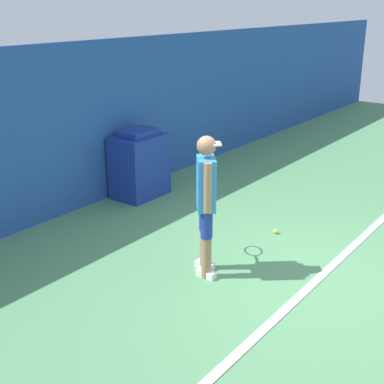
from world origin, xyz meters
TOP-DOWN VIEW (x-y plane):
  - ground_plane at (0.00, 0.00)m, footprint 24.00×24.00m
  - back_wall at (0.00, 3.64)m, footprint 24.00×0.10m
  - court_baseline at (0.00, -0.37)m, footprint 21.60×0.10m
  - tennis_player at (-0.55, 0.80)m, footprint 0.73×0.65m
  - tennis_ball at (0.96, 0.66)m, footprint 0.07×0.07m
  - covered_chair at (0.99, 3.23)m, footprint 0.87×0.62m

SIDE VIEW (x-z plane):
  - ground_plane at x=0.00m, z-range 0.00..0.00m
  - court_baseline at x=0.00m, z-range 0.00..0.01m
  - tennis_ball at x=0.96m, z-range 0.00..0.07m
  - covered_chair at x=0.99m, z-range -0.02..1.10m
  - tennis_player at x=-0.55m, z-range 0.10..1.77m
  - back_wall at x=0.00m, z-range 0.00..2.53m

